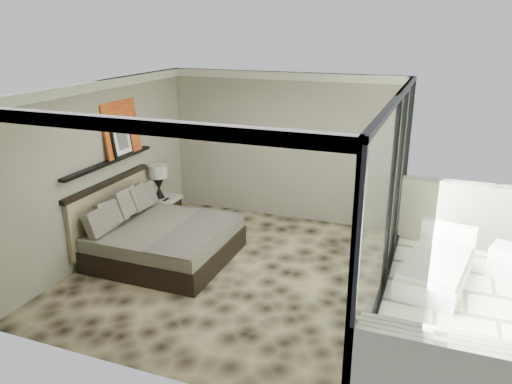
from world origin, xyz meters
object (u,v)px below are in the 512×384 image
(nightstand, at_px, (164,210))
(table_lamp, at_px, (158,177))
(ottoman, at_px, (507,261))
(lounger, at_px, (437,268))
(bed, at_px, (160,238))

(nightstand, bearing_deg, table_lamp, -162.27)
(table_lamp, bearing_deg, nightstand, 28.49)
(table_lamp, distance_m, ottoman, 6.01)
(nightstand, bearing_deg, lounger, -16.46)
(nightstand, xyz_separation_m, table_lamp, (-0.06, -0.03, 0.65))
(ottoman, bearing_deg, bed, -165.23)
(bed, distance_m, nightstand, 1.48)
(table_lamp, relative_size, lounger, 0.36)
(table_lamp, bearing_deg, lounger, -5.29)
(ottoman, distance_m, lounger, 1.13)
(bed, height_order, table_lamp, table_lamp)
(table_lamp, distance_m, lounger, 5.06)
(bed, relative_size, table_lamp, 3.28)
(nightstand, height_order, table_lamp, table_lamp)
(nightstand, xyz_separation_m, ottoman, (5.91, 0.07, -0.05))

